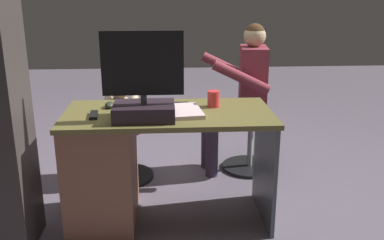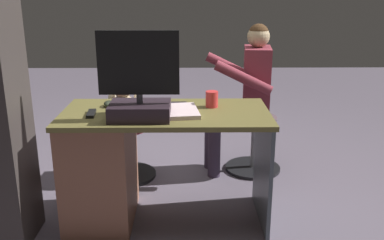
{
  "view_description": "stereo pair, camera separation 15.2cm",
  "coord_description": "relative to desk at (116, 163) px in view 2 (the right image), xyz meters",
  "views": [
    {
      "loc": [
        0.02,
        2.9,
        1.46
      ],
      "look_at": [
        -0.16,
        0.05,
        0.57
      ],
      "focal_mm": 40.68,
      "sensor_mm": 36.0,
      "label": 1
    },
    {
      "loc": [
        -0.13,
        2.91,
        1.46
      ],
      "look_at": [
        -0.16,
        0.05,
        0.57
      ],
      "focal_mm": 40.68,
      "sensor_mm": 36.0,
      "label": 2
    }
  ],
  "objects": [
    {
      "name": "computer_mouse",
      "position": [
        0.05,
        -0.12,
        0.35
      ],
      "size": [
        0.06,
        0.1,
        0.04
      ],
      "primitive_type": "ellipsoid",
      "color": "#292F22",
      "rests_on": "desk"
    },
    {
      "name": "keyboard",
      "position": [
        -0.24,
        -0.09,
        0.34
      ],
      "size": [
        0.42,
        0.14,
        0.02
      ],
      "primitive_type": "cube",
      "color": "black",
      "rests_on": "desk"
    },
    {
      "name": "desk",
      "position": [
        0.0,
        0.0,
        0.0
      ],
      "size": [
        1.26,
        0.62,
        0.73
      ],
      "color": "brown",
      "rests_on": "ground_plane"
    },
    {
      "name": "monitor",
      "position": [
        -0.18,
        0.13,
        0.48
      ],
      "size": [
        0.46,
        0.26,
        0.5
      ],
      "color": "#281D25",
      "rests_on": "desk"
    },
    {
      "name": "cup",
      "position": [
        -0.61,
        -0.1,
        0.38
      ],
      "size": [
        0.08,
        0.08,
        0.1
      ],
      "primitive_type": "cylinder",
      "color": "red",
      "rests_on": "desk"
    },
    {
      "name": "tv_remote",
      "position": [
        0.12,
        0.07,
        0.34
      ],
      "size": [
        0.06,
        0.15,
        0.02
      ],
      "primitive_type": "cube",
      "rotation": [
        0.0,
        0.0,
        0.09
      ],
      "color": "black",
      "rests_on": "desk"
    },
    {
      "name": "office_chair_teddy",
      "position": [
        0.03,
        -0.65,
        -0.14
      ],
      "size": [
        0.46,
        0.46,
        0.45
      ],
      "color": "black",
      "rests_on": "ground_plane"
    },
    {
      "name": "teddy_bear",
      "position": [
        0.03,
        -0.67,
        0.24
      ],
      "size": [
        0.26,
        0.26,
        0.38
      ],
      "color": "#CFB890",
      "rests_on": "office_chair_teddy"
    },
    {
      "name": "notebook_binder",
      "position": [
        -0.4,
        0.04,
        0.35
      ],
      "size": [
        0.25,
        0.32,
        0.02
      ],
      "primitive_type": "cube",
      "rotation": [
        0.0,
        0.0,
        0.12
      ],
      "color": "beige",
      "rests_on": "desk"
    },
    {
      "name": "visitor_chair",
      "position": [
        -0.99,
        -0.77,
        -0.13
      ],
      "size": [
        0.45,
        0.45,
        0.45
      ],
      "color": "black",
      "rests_on": "ground_plane"
    },
    {
      "name": "person",
      "position": [
        -0.91,
        -0.76,
        0.29
      ],
      "size": [
        0.52,
        0.52,
        1.18
      ],
      "color": "maroon",
      "rests_on": "ground_plane"
    },
    {
      "name": "ground_plane",
      "position": [
        -0.32,
        -0.37,
        -0.39
      ],
      "size": [
        10.0,
        10.0,
        0.0
      ],
      "primitive_type": "plane",
      "color": "#625867"
    }
  ]
}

